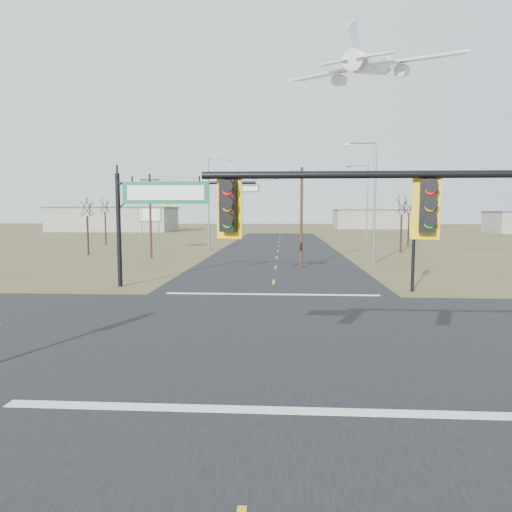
{
  "coord_description": "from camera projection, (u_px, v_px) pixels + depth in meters",
  "views": [
    {
      "loc": [
        0.62,
        -17.73,
        4.64
      ],
      "look_at": [
        -0.5,
        1.0,
        2.82
      ],
      "focal_mm": 32.0,
      "sensor_mm": 36.0,
      "label": 1
    }
  ],
  "objects": [
    {
      "name": "warehouse_mid",
      "position": [
        372.0,
        219.0,
        125.67
      ],
      "size": [
        20.0,
        12.0,
        5.0
      ],
      "primitive_type": "cube",
      "color": "#9D998B",
      "rests_on": "ground"
    },
    {
      "name": "streetlight_a",
      "position": [
        372.0,
        196.0,
        39.95
      ],
      "size": [
        3.01,
        0.36,
        10.78
      ],
      "rotation": [
        0.0,
        0.0,
        -0.15
      ],
      "color": "gray",
      "rests_on": "ground"
    },
    {
      "name": "utility_pole_far",
      "position": [
        150.0,
        214.0,
        45.12
      ],
      "size": [
        2.03,
        0.49,
        8.36
      ],
      "rotation": [
        0.0,
        0.0,
        -0.18
      ],
      "color": "#462B1E",
      "rests_on": "ground"
    },
    {
      "name": "ground",
      "position": [
        267.0,
        329.0,
        18.1
      ],
      "size": [
        320.0,
        320.0,
        0.0
      ],
      "primitive_type": "plane",
      "color": "brown",
      "rests_on": "ground"
    },
    {
      "name": "mast_arm_far",
      "position": [
        166.0,
        205.0,
        27.78
      ],
      "size": [
        8.84,
        0.46,
        6.97
      ],
      "rotation": [
        0.0,
        0.0,
        0.12
      ],
      "color": "black",
      "rests_on": "ground"
    },
    {
      "name": "mast_arm_near",
      "position": [
        421.0,
        225.0,
        9.14
      ],
      "size": [
        10.32,
        0.53,
        5.98
      ],
      "rotation": [
        0.0,
        0.0,
        -0.25
      ],
      "color": "black",
      "rests_on": "ground"
    },
    {
      "name": "warehouse_left",
      "position": [
        114.0,
        220.0,
        109.62
      ],
      "size": [
        28.0,
        14.0,
        5.5
      ],
      "primitive_type": "cube",
      "color": "#9D998B",
      "rests_on": "ground"
    },
    {
      "name": "pedestal_signal_ne",
      "position": [
        415.0,
        235.0,
        26.18
      ],
      "size": [
        0.58,
        0.5,
        4.54
      ],
      "rotation": [
        0.0,
        0.0,
        -0.04
      ],
      "color": "black",
      "rests_on": "ground"
    },
    {
      "name": "highway_sign",
      "position": [
        150.0,
        220.0,
        54.29
      ],
      "size": [
        2.75,
        0.14,
        5.15
      ],
      "rotation": [
        0.0,
        0.0,
        -0.01
      ],
      "color": "gray",
      "rests_on": "ground"
    },
    {
      "name": "bare_tree_a",
      "position": [
        87.0,
        207.0,
        48.52
      ],
      "size": [
        3.07,
        3.07,
        6.56
      ],
      "rotation": [
        0.0,
        0.0,
        -0.16
      ],
      "color": "black",
      "rests_on": "ground"
    },
    {
      "name": "streetlight_b",
      "position": [
        365.0,
        200.0,
        63.43
      ],
      "size": [
        3.13,
        0.48,
        11.16
      ],
      "rotation": [
        0.0,
        0.0,
        0.37
      ],
      "color": "gray",
      "rests_on": "ground"
    },
    {
      "name": "jet_airliner",
      "position": [
        370.0,
        64.0,
        82.34
      ],
      "size": [
        29.06,
        29.62,
        13.82
      ],
      "rotation": [
        0.0,
        -0.22,
        1.08
      ],
      "color": "silver"
    },
    {
      "name": "stop_bar_far",
      "position": [
        272.0,
        294.0,
        25.55
      ],
      "size": [
        12.0,
        0.4,
        0.01
      ],
      "primitive_type": "cube",
      "color": "silver",
      "rests_on": "road_ns"
    },
    {
      "name": "bare_tree_c",
      "position": [
        402.0,
        205.0,
        51.37
      ],
      "size": [
        3.48,
        3.48,
        6.93
      ],
      "rotation": [
        0.0,
        0.0,
        -0.21
      ],
      "color": "black",
      "rests_on": "ground"
    },
    {
      "name": "streetlight_c",
      "position": [
        211.0,
        199.0,
        54.41
      ],
      "size": [
        3.07,
        0.35,
        11.01
      ],
      "rotation": [
        0.0,
        0.0,
        0.12
      ],
      "color": "gray",
      "rests_on": "ground"
    },
    {
      "name": "utility_pole_near",
      "position": [
        301.0,
        216.0,
        37.29
      ],
      "size": [
        2.02,
        0.31,
        8.25
      ],
      "rotation": [
        0.0,
        0.0,
        0.1
      ],
      "color": "#462B1E",
      "rests_on": "ground"
    },
    {
      "name": "stop_bar_near",
      "position": [
        256.0,
        410.0,
        10.65
      ],
      "size": [
        12.0,
        0.4,
        0.01
      ],
      "primitive_type": "cube",
      "color": "silver",
      "rests_on": "road_ns"
    },
    {
      "name": "road_ns",
      "position": [
        267.0,
        329.0,
        18.1
      ],
      "size": [
        14.0,
        160.0,
        0.02
      ],
      "primitive_type": "cube",
      "color": "black",
      "rests_on": "ground"
    },
    {
      "name": "bare_tree_d",
      "position": [
        409.0,
        206.0,
        60.58
      ],
      "size": [
        2.83,
        2.83,
        6.67
      ],
      "rotation": [
        0.0,
        0.0,
        -0.13
      ],
      "color": "black",
      "rests_on": "ground"
    },
    {
      "name": "bare_tree_b",
      "position": [
        105.0,
        205.0,
        63.17
      ],
      "size": [
        3.42,
        3.42,
        7.03
      ],
      "rotation": [
        0.0,
        0.0,
        0.29
      ],
      "color": "black",
      "rests_on": "ground"
    },
    {
      "name": "road_ew",
      "position": [
        267.0,
        329.0,
        18.1
      ],
      "size": [
        160.0,
        14.0,
        0.02
      ],
      "primitive_type": "cube",
      "color": "black",
      "rests_on": "ground"
    }
  ]
}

